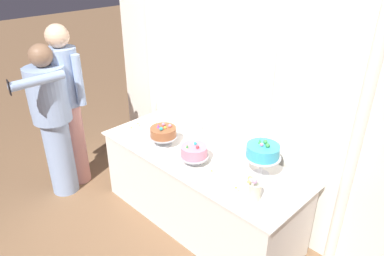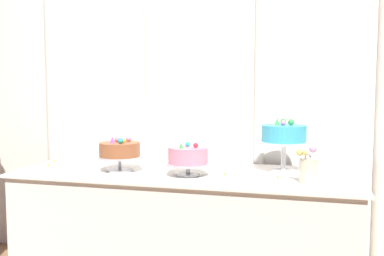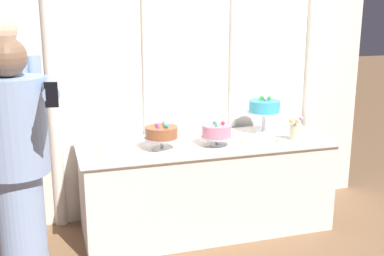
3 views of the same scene
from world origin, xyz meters
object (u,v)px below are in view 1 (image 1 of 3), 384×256
Objects in this scene: cake_table at (199,189)px; cake_display_center at (194,152)px; cake_display_rightmost at (263,152)px; tealight_far_left at (138,125)px; cake_display_leftmost at (163,133)px; tealight_near_right at (212,172)px; guest_man_dark_suit at (68,100)px; guest_girl_blue_dress at (52,118)px; flower_vase at (254,190)px; tealight_near_left at (131,129)px; tealight_far_right at (236,190)px.

cake_table is 0.49m from cake_display_center.
cake_display_rightmost reaches higher than tealight_far_left.
cake_display_leftmost is 0.65m from tealight_near_right.
guest_man_dark_suit is at bearing -168.48° from tealight_near_right.
cake_display_rightmost reaches higher than cake_table.
cake_display_leftmost is 0.15× the size of guest_man_dark_suit.
tealight_far_left is at bearing 174.44° from cake_display_center.
guest_girl_blue_dress is (0.05, -0.22, -0.11)m from guest_man_dark_suit.
cake_display_rightmost is 0.35m from flower_vase.
cake_display_center is 0.78× the size of cake_display_rightmost.
cake_table is at bearing 1.76° from tealight_far_left.
tealight_near_left is (-1.39, -0.26, -0.21)m from cake_display_rightmost.
cake_display_leftmost is 0.47m from tealight_near_left.
cake_table is 1.14× the size of guest_man_dark_suit.
tealight_near_left is at bearing -174.92° from cake_display_leftmost.
cake_display_center is 1.52m from guest_man_dark_suit.
cake_table is at bearing 167.87° from flower_vase.
tealight_far_right is (0.29, -0.05, 0.00)m from tealight_near_right.
tealight_far_right is 2.01m from guest_man_dark_suit.
tealight_near_right is at bearing -3.23° from cake_display_leftmost.
cake_display_leftmost is 5.14× the size of tealight_far_right.
flower_vase is at bearing 7.23° from tealight_far_right.
cake_table is at bearing 26.57° from guest_girl_blue_dress.
tealight_near_right is (-0.44, 0.03, -0.07)m from flower_vase.
guest_girl_blue_dress is at bearing -165.01° from tealight_far_right.
tealight_near_left is (-1.54, 0.02, -0.07)m from flower_vase.
cake_display_rightmost is (0.56, 0.14, 0.58)m from cake_table.
tealight_far_right is 0.03× the size of guest_man_dark_suit.
cake_display_leftmost is 0.49m from tealight_far_left.
tealight_far_left is 0.76m from guest_man_dark_suit.
tealight_near_left is (-0.83, -0.13, 0.37)m from cake_table.
guest_girl_blue_dress is (-1.92, -0.51, 0.13)m from tealight_far_right.
cake_display_rightmost is at bearing 6.53° from tealight_far_left.
cake_display_rightmost reaches higher than tealight_far_right.
cake_table is 38.73× the size of tealight_far_right.
guest_girl_blue_dress is (-1.63, -0.56, 0.14)m from tealight_near_right.
cake_display_center reaches higher than tealight_near_left.
tealight_near_right is 0.02× the size of guest_man_dark_suit.
cake_display_rightmost is 1.44m from tealight_far_left.
cake_display_leftmost is at bearing -166.90° from cake_table.
tealight_near_left is 1.09m from tealight_near_right.
cake_display_rightmost reaches higher than cake_display_leftmost.
cake_display_leftmost is (-0.38, -0.09, 0.49)m from cake_table.
guest_man_dark_suit is at bearing -171.43° from tealight_far_right.
guest_girl_blue_dress reaches higher than cake_table.
flower_vase is at bearing -0.84° from tealight_near_left.
cake_display_rightmost reaches higher than tealight_near_right.
flower_vase reaches higher than tealight_far_right.
cake_display_center is at bearing -154.05° from cake_display_rightmost.
guest_man_dark_suit is (-2.13, -0.32, 0.17)m from flower_vase.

